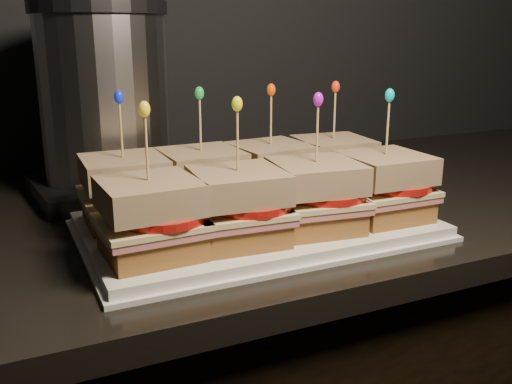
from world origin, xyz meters
name	(u,v)px	position (x,y,z in m)	size (l,w,h in m)	color
granite_slab	(279,206)	(0.33, 1.68, 0.86)	(2.24, 0.66, 0.03)	black
platter	(256,226)	(0.22, 1.54, 0.89)	(0.43, 0.27, 0.02)	white
platter_rim	(256,230)	(0.22, 1.54, 0.88)	(0.44, 0.28, 0.01)	white
sandwich_0_bread_bot	(126,212)	(0.07, 1.61, 0.91)	(0.10, 0.10, 0.03)	brown
sandwich_0_ham	(126,198)	(0.07, 1.61, 0.93)	(0.11, 0.10, 0.01)	#BE6862
sandwich_0_cheese	(125,193)	(0.07, 1.61, 0.94)	(0.11, 0.11, 0.01)	beige
sandwich_0_tomato	(135,187)	(0.08, 1.60, 0.94)	(0.10, 0.10, 0.01)	red
sandwich_0_bread_top	(124,171)	(0.07, 1.61, 0.97)	(0.10, 0.10, 0.03)	#502B12
sandwich_0_pick	(121,134)	(0.07, 1.61, 1.01)	(0.00, 0.00, 0.09)	tan
sandwich_0_frill	(119,97)	(0.07, 1.61, 1.06)	(0.01, 0.01, 0.02)	#1423D6
sandwich_1_bread_bot	(202,202)	(0.17, 1.61, 0.91)	(0.10, 0.10, 0.03)	brown
sandwich_1_ham	(202,189)	(0.17, 1.61, 0.93)	(0.11, 0.10, 0.01)	#BE6862
sandwich_1_cheese	(202,184)	(0.17, 1.61, 0.94)	(0.11, 0.11, 0.01)	beige
sandwich_1_tomato	(212,179)	(0.18, 1.60, 0.94)	(0.10, 0.10, 0.01)	red
sandwich_1_bread_top	(201,163)	(0.17, 1.61, 0.97)	(0.10, 0.10, 0.03)	#502B12
sandwich_1_pick	(200,128)	(0.17, 1.61, 1.01)	(0.00, 0.00, 0.09)	tan
sandwich_1_frill	(199,93)	(0.17, 1.61, 1.06)	(0.01, 0.01, 0.02)	green
sandwich_2_bread_bot	(270,193)	(0.27, 1.61, 0.91)	(0.10, 0.10, 0.03)	brown
sandwich_2_ham	(271,181)	(0.27, 1.61, 0.93)	(0.11, 0.10, 0.01)	#BE6862
sandwich_2_cheese	(271,176)	(0.27, 1.61, 0.94)	(0.11, 0.11, 0.01)	beige
sandwich_2_tomato	(280,171)	(0.29, 1.60, 0.94)	(0.10, 0.10, 0.01)	red
sandwich_2_bread_top	(271,156)	(0.27, 1.61, 0.97)	(0.10, 0.10, 0.03)	#502B12
sandwich_2_pick	(271,123)	(0.27, 1.61, 1.01)	(0.00, 0.00, 0.09)	tan
sandwich_2_frill	(271,90)	(0.27, 1.61, 1.06)	(0.01, 0.01, 0.02)	#E94804
sandwich_3_bread_bot	(332,185)	(0.38, 1.61, 0.91)	(0.10, 0.10, 0.03)	brown
sandwich_3_ham	(332,174)	(0.38, 1.61, 0.93)	(0.11, 0.10, 0.01)	#BE6862
sandwich_3_cheese	(333,169)	(0.38, 1.61, 0.94)	(0.11, 0.11, 0.01)	beige
sandwich_3_tomato	(342,164)	(0.39, 1.60, 0.94)	(0.10, 0.10, 0.01)	red
sandwich_3_bread_top	(333,150)	(0.38, 1.61, 0.97)	(0.10, 0.10, 0.03)	#502B12
sandwich_3_pick	(334,118)	(0.38, 1.61, 1.01)	(0.00, 0.00, 0.09)	tan
sandwich_3_frill	(336,87)	(0.38, 1.61, 1.06)	(0.01, 0.01, 0.02)	red
sandwich_4_bread_bot	(152,243)	(0.07, 1.48, 0.91)	(0.10, 0.10, 0.03)	brown
sandwich_4_ham	(151,228)	(0.07, 1.48, 0.93)	(0.11, 0.10, 0.01)	#BE6862
sandwich_4_cheese	(150,222)	(0.07, 1.48, 0.94)	(0.11, 0.11, 0.01)	beige
sandwich_4_tomato	(162,215)	(0.08, 1.48, 0.94)	(0.10, 0.10, 0.01)	red
sandwich_4_bread_top	(149,196)	(0.07, 1.48, 0.97)	(0.10, 0.10, 0.03)	#502B12
sandwich_4_pick	(147,152)	(0.07, 1.48, 1.01)	(0.00, 0.00, 0.09)	tan
sandwich_4_frill	(144,109)	(0.07, 1.48, 1.06)	(0.01, 0.01, 0.02)	yellow
sandwich_5_bread_bot	(238,230)	(0.17, 1.48, 0.91)	(0.10, 0.10, 0.03)	brown
sandwich_5_ham	(238,215)	(0.17, 1.48, 0.93)	(0.11, 0.10, 0.01)	#BE6862
sandwich_5_cheese	(238,209)	(0.17, 1.48, 0.94)	(0.11, 0.11, 0.01)	beige
sandwich_5_tomato	(250,203)	(0.18, 1.48, 0.94)	(0.10, 0.10, 0.01)	red
sandwich_5_bread_top	(238,185)	(0.17, 1.48, 0.97)	(0.10, 0.10, 0.03)	#502B12
sandwich_5_pick	(238,144)	(0.17, 1.48, 1.01)	(0.00, 0.00, 0.09)	tan
sandwich_5_frill	(237,104)	(0.17, 1.48, 1.06)	(0.01, 0.01, 0.02)	yellow
sandwich_6_bread_bot	(315,218)	(0.27, 1.48, 0.91)	(0.10, 0.10, 0.03)	brown
sandwich_6_ham	(315,204)	(0.27, 1.48, 0.93)	(0.11, 0.10, 0.01)	#BE6862
sandwich_6_cheese	(315,199)	(0.27, 1.48, 0.94)	(0.11, 0.11, 0.01)	beige
sandwich_6_tomato	(326,193)	(0.29, 1.48, 0.94)	(0.10, 0.10, 0.01)	red
sandwich_6_bread_top	(316,176)	(0.27, 1.48, 0.97)	(0.10, 0.10, 0.03)	#502B12
sandwich_6_pick	(317,137)	(0.27, 1.48, 1.01)	(0.00, 0.00, 0.09)	tan
sandwich_6_frill	(318,99)	(0.27, 1.48, 1.06)	(0.01, 0.01, 0.02)	#BF13BE
sandwich_7_bread_bot	(383,207)	(0.38, 1.48, 0.91)	(0.10, 0.10, 0.03)	brown
sandwich_7_ham	(383,194)	(0.38, 1.48, 0.93)	(0.11, 0.10, 0.01)	#BE6862
sandwich_7_cheese	(384,189)	(0.38, 1.48, 0.94)	(0.11, 0.11, 0.01)	beige
sandwich_7_tomato	(395,184)	(0.39, 1.48, 0.94)	(0.10, 0.10, 0.01)	red
sandwich_7_bread_top	(385,167)	(0.38, 1.48, 0.97)	(0.10, 0.10, 0.03)	#502B12
sandwich_7_pick	(387,131)	(0.38, 1.48, 1.01)	(0.00, 0.00, 0.09)	tan
sandwich_7_frill	(390,95)	(0.38, 1.48, 1.06)	(0.01, 0.01, 0.02)	#03C0C2
appliance_base	(111,186)	(0.09, 1.80, 0.89)	(0.23, 0.19, 0.03)	#262628
appliance_body	(105,99)	(0.09, 1.80, 1.03)	(0.19, 0.19, 0.25)	silver
appliance_lid	(98,7)	(0.09, 1.80, 1.17)	(0.20, 0.20, 0.02)	#262628
appliance	(105,102)	(0.09, 1.80, 1.03)	(0.23, 0.19, 0.30)	silver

